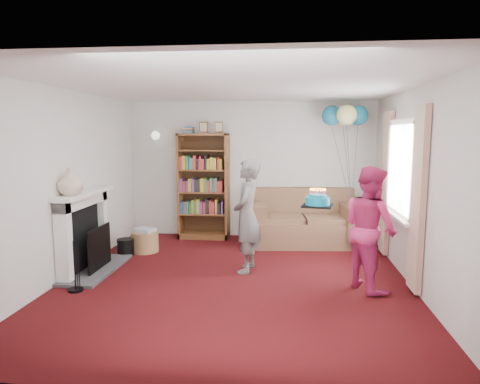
# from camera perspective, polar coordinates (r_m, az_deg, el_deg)

# --- Properties ---
(ground) EXTENTS (5.00, 5.00, 0.00)m
(ground) POSITION_cam_1_polar(r_m,az_deg,el_deg) (5.74, -0.70, -11.72)
(ground) COLOR black
(ground) RESTS_ON ground
(wall_back) EXTENTS (4.50, 0.02, 2.50)m
(wall_back) POSITION_cam_1_polar(r_m,az_deg,el_deg) (7.93, 1.43, 2.99)
(wall_back) COLOR silver
(wall_back) RESTS_ON ground
(wall_left) EXTENTS (0.02, 5.00, 2.50)m
(wall_left) POSITION_cam_1_polar(r_m,az_deg,el_deg) (6.14, -22.16, 0.98)
(wall_left) COLOR silver
(wall_left) RESTS_ON ground
(wall_right) EXTENTS (0.02, 5.00, 2.50)m
(wall_right) POSITION_cam_1_polar(r_m,az_deg,el_deg) (5.65, 22.69, 0.39)
(wall_right) COLOR silver
(wall_right) RESTS_ON ground
(ceiling) EXTENTS (4.50, 5.00, 0.01)m
(ceiling) POSITION_cam_1_polar(r_m,az_deg,el_deg) (5.44, -0.75, 13.99)
(ceiling) COLOR white
(ceiling) RESTS_ON wall_back
(fireplace) EXTENTS (0.55, 1.80, 1.12)m
(fireplace) POSITION_cam_1_polar(r_m,az_deg,el_deg) (6.35, -19.62, -5.44)
(fireplace) COLOR #3F3F42
(fireplace) RESTS_ON ground
(window_bay) EXTENTS (0.14, 2.02, 2.20)m
(window_bay) POSITION_cam_1_polar(r_m,az_deg,el_deg) (6.21, 20.62, 0.69)
(window_bay) COLOR white
(window_bay) RESTS_ON ground
(wall_sconce) EXTENTS (0.16, 0.23, 0.16)m
(wall_sconce) POSITION_cam_1_polar(r_m,az_deg,el_deg) (8.10, -11.19, 7.42)
(wall_sconce) COLOR gold
(wall_sconce) RESTS_ON ground
(bookcase) EXTENTS (0.91, 0.42, 2.13)m
(bookcase) POSITION_cam_1_polar(r_m,az_deg,el_deg) (7.88, -4.84, 0.67)
(bookcase) COLOR #472B14
(bookcase) RESTS_ON ground
(sofa) EXTENTS (1.79, 0.95, 0.95)m
(sofa) POSITION_cam_1_polar(r_m,az_deg,el_deg) (7.61, 8.49, -4.14)
(sofa) COLOR brown
(sofa) RESTS_ON ground
(wicker_basket) EXTENTS (0.44, 0.44, 0.39)m
(wicker_basket) POSITION_cam_1_polar(r_m,az_deg,el_deg) (7.19, -12.55, -6.38)
(wicker_basket) COLOR olive
(wicker_basket) RESTS_ON ground
(person_striped) EXTENTS (0.43, 0.61, 1.58)m
(person_striped) POSITION_cam_1_polar(r_m,az_deg,el_deg) (5.92, 0.93, -3.20)
(person_striped) COLOR black
(person_striped) RESTS_ON ground
(person_magenta) EXTENTS (0.85, 0.92, 1.53)m
(person_magenta) POSITION_cam_1_polar(r_m,az_deg,el_deg) (5.51, 16.95, -4.60)
(person_magenta) COLOR #BB255D
(person_magenta) RESTS_ON ground
(birthday_cake) EXTENTS (0.36, 0.36, 0.22)m
(birthday_cake) POSITION_cam_1_polar(r_m,az_deg,el_deg) (5.45, 10.31, -1.19)
(birthday_cake) COLOR black
(birthday_cake) RESTS_ON ground
(balloons) EXTENTS (0.78, 0.78, 1.71)m
(balloons) POSITION_cam_1_polar(r_m,az_deg,el_deg) (7.57, 13.81, 9.88)
(balloons) COLOR #3F3F3F
(balloons) RESTS_ON ground
(mantel_vase) EXTENTS (0.36, 0.36, 0.35)m
(mantel_vase) POSITION_cam_1_polar(r_m,az_deg,el_deg) (5.94, -21.68, 1.28)
(mantel_vase) COLOR beige
(mantel_vase) RESTS_ON fireplace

